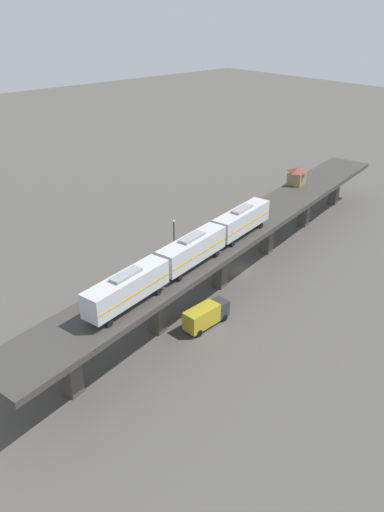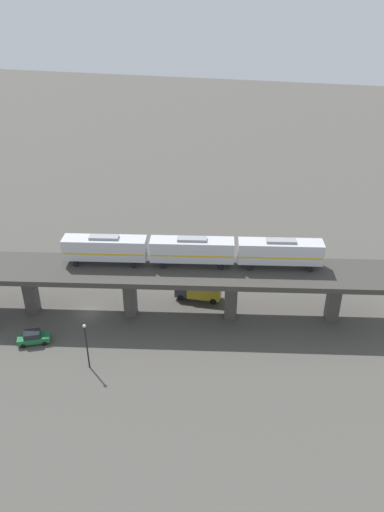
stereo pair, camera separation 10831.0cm
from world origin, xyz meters
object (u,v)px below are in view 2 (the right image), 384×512
(subway_train, at_px, (192,250))
(street_lamp, at_px, (86,342))
(street_car_green, at_px, (33,337))
(delivery_truck, at_px, (199,289))

(subway_train, distance_m, street_lamp, 19.71)
(subway_train, relative_size, street_lamp, 5.33)
(street_car_green, bearing_deg, delivery_truck, 129.44)
(subway_train, height_order, delivery_truck, subway_train)
(subway_train, bearing_deg, street_car_green, -56.18)
(subway_train, bearing_deg, street_lamp, -32.08)
(street_car_green, bearing_deg, street_lamp, 74.13)
(street_car_green, xyz_separation_m, delivery_truck, (-16.30, 19.82, 0.82))
(street_car_green, xyz_separation_m, street_lamp, (2.73, 9.60, 3.17))
(subway_train, distance_m, street_car_green, 25.35)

